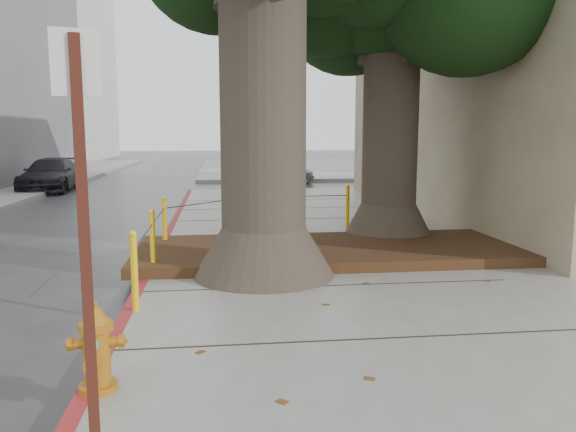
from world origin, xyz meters
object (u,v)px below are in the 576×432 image
Objects in this scene: car_silver at (277,171)px; car_red at (505,171)px; car_dark at (51,175)px; signpost at (84,235)px; fire_hydrant at (96,348)px.

car_silver is 0.96× the size of car_red.
car_dark is at bearing 96.82° from car_red.
car_red is (10.12, -0.89, 0.00)m from car_silver.
signpost is 0.76× the size of car_red.
signpost is 20.16m from car_dark.
fire_hydrant is at bearing -74.72° from car_dark.
car_silver is 10.16m from car_red.
fire_hydrant is 18.97m from car_dark.
car_red is at bearing 1.76° from car_dark.
signpost reaches higher than car_silver.
signpost is (0.23, -1.15, 1.10)m from fire_hydrant.
car_red reaches higher than car_silver.
car_silver reaches higher than fire_hydrant.
car_red is 0.80× the size of car_dark.
car_silver is at bearing 10.96° from car_dark.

